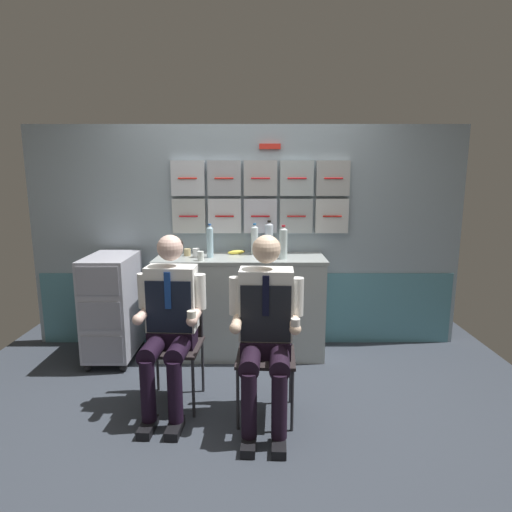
{
  "coord_description": "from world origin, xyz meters",
  "views": [
    {
      "loc": [
        0.1,
        -2.74,
        1.67
      ],
      "look_at": [
        0.1,
        0.47,
        1.06
      ],
      "focal_mm": 29.62,
      "sensor_mm": 36.0,
      "label": 1
    }
  ],
  "objects_px": {
    "water_bottle_clear": "(283,243)",
    "paper_cup_blue": "(196,253)",
    "folding_chair_right": "(266,339)",
    "snack_banana": "(236,252)",
    "folding_chair_left": "(176,331)",
    "crew_member_left": "(169,316)",
    "crew_member_right": "(266,322)",
    "service_trolley": "(112,305)"
  },
  "relations": [
    {
      "from": "service_trolley",
      "to": "crew_member_left",
      "type": "distance_m",
      "value": 1.12
    },
    {
      "from": "crew_member_right",
      "to": "paper_cup_blue",
      "type": "height_order",
      "value": "crew_member_right"
    },
    {
      "from": "paper_cup_blue",
      "to": "snack_banana",
      "type": "bearing_deg",
      "value": 22.35
    },
    {
      "from": "folding_chair_right",
      "to": "water_bottle_clear",
      "type": "distance_m",
      "value": 1.07
    },
    {
      "from": "service_trolley",
      "to": "snack_banana",
      "type": "height_order",
      "value": "snack_banana"
    },
    {
      "from": "crew_member_right",
      "to": "water_bottle_clear",
      "type": "relative_size",
      "value": 4.22
    },
    {
      "from": "service_trolley",
      "to": "crew_member_right",
      "type": "distance_m",
      "value": 1.73
    },
    {
      "from": "crew_member_right",
      "to": "crew_member_left",
      "type": "bearing_deg",
      "value": 166.34
    },
    {
      "from": "crew_member_left",
      "to": "crew_member_right",
      "type": "bearing_deg",
      "value": -13.66
    },
    {
      "from": "service_trolley",
      "to": "paper_cup_blue",
      "type": "distance_m",
      "value": 0.9
    },
    {
      "from": "service_trolley",
      "to": "water_bottle_clear",
      "type": "bearing_deg",
      "value": 1.31
    },
    {
      "from": "folding_chair_left",
      "to": "service_trolley",
      "type": "bearing_deg",
      "value": 135.55
    },
    {
      "from": "crew_member_left",
      "to": "folding_chair_left",
      "type": "bearing_deg",
      "value": 86.74
    },
    {
      "from": "water_bottle_clear",
      "to": "snack_banana",
      "type": "bearing_deg",
      "value": 152.94
    },
    {
      "from": "folding_chair_left",
      "to": "crew_member_left",
      "type": "distance_m",
      "value": 0.23
    },
    {
      "from": "water_bottle_clear",
      "to": "snack_banana",
      "type": "relative_size",
      "value": 1.77
    },
    {
      "from": "service_trolley",
      "to": "water_bottle_clear",
      "type": "height_order",
      "value": "water_bottle_clear"
    },
    {
      "from": "service_trolley",
      "to": "water_bottle_clear",
      "type": "distance_m",
      "value": 1.66
    },
    {
      "from": "folding_chair_right",
      "to": "paper_cup_blue",
      "type": "relative_size",
      "value": 10.39
    },
    {
      "from": "crew_member_left",
      "to": "crew_member_right",
      "type": "height_order",
      "value": "crew_member_right"
    },
    {
      "from": "folding_chair_left",
      "to": "crew_member_left",
      "type": "height_order",
      "value": "crew_member_left"
    },
    {
      "from": "service_trolley",
      "to": "crew_member_left",
      "type": "xyz_separation_m",
      "value": [
        0.7,
        -0.86,
        0.18
      ]
    },
    {
      "from": "folding_chair_left",
      "to": "snack_banana",
      "type": "distance_m",
      "value": 1.12
    },
    {
      "from": "crew_member_left",
      "to": "folding_chair_right",
      "type": "xyz_separation_m",
      "value": [
        0.68,
        -0.0,
        -0.17
      ]
    },
    {
      "from": "folding_chair_left",
      "to": "folding_chair_right",
      "type": "distance_m",
      "value": 0.69
    },
    {
      "from": "water_bottle_clear",
      "to": "snack_banana",
      "type": "xyz_separation_m",
      "value": [
        -0.43,
        0.22,
        -0.13
      ]
    },
    {
      "from": "crew_member_left",
      "to": "folding_chair_right",
      "type": "relative_size",
      "value": 1.48
    },
    {
      "from": "water_bottle_clear",
      "to": "folding_chair_right",
      "type": "bearing_deg",
      "value": -100.83
    },
    {
      "from": "snack_banana",
      "to": "water_bottle_clear",
      "type": "bearing_deg",
      "value": -27.06
    },
    {
      "from": "crew_member_right",
      "to": "snack_banana",
      "type": "height_order",
      "value": "crew_member_right"
    },
    {
      "from": "folding_chair_right",
      "to": "water_bottle_clear",
      "type": "xyz_separation_m",
      "value": [
        0.17,
        0.9,
        0.55
      ]
    },
    {
      "from": "folding_chair_left",
      "to": "crew_member_right",
      "type": "bearing_deg",
      "value": -26.04
    },
    {
      "from": "folding_chair_right",
      "to": "water_bottle_clear",
      "type": "height_order",
      "value": "water_bottle_clear"
    },
    {
      "from": "crew_member_left",
      "to": "crew_member_right",
      "type": "distance_m",
      "value": 0.7
    },
    {
      "from": "folding_chair_left",
      "to": "paper_cup_blue",
      "type": "bearing_deg",
      "value": 86.34
    },
    {
      "from": "folding_chair_right",
      "to": "snack_banana",
      "type": "xyz_separation_m",
      "value": [
        -0.26,
        1.12,
        0.43
      ]
    },
    {
      "from": "folding_chair_right",
      "to": "crew_member_right",
      "type": "xyz_separation_m",
      "value": [
        -0.01,
        -0.16,
        0.19
      ]
    },
    {
      "from": "water_bottle_clear",
      "to": "paper_cup_blue",
      "type": "relative_size",
      "value": 3.71
    },
    {
      "from": "water_bottle_clear",
      "to": "crew_member_left",
      "type": "bearing_deg",
      "value": -133.75
    },
    {
      "from": "crew_member_left",
      "to": "snack_banana",
      "type": "bearing_deg",
      "value": 69.28
    },
    {
      "from": "folding_chair_right",
      "to": "snack_banana",
      "type": "height_order",
      "value": "snack_banana"
    },
    {
      "from": "folding_chair_left",
      "to": "water_bottle_clear",
      "type": "distance_m",
      "value": 1.25
    }
  ]
}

